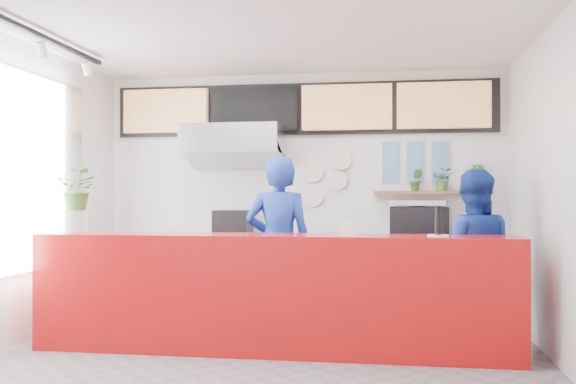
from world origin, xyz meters
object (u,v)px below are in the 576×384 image
Objects in this scene: panini_oven at (233,226)px; pepper_mill at (438,220)px; service_counter at (273,293)px; espresso_machine at (419,225)px; staff_right at (473,257)px; staff_center at (279,247)px.

pepper_mill reaches higher than panini_oven.
pepper_mill reaches higher than service_counter.
espresso_machine is 1.84m from pepper_mill.
panini_oven is at bearing 141.74° from pepper_mill.
espresso_machine is at bearing 0.17° from panini_oven.
service_counter is at bearing 23.53° from staff_right.
service_counter is 17.42× the size of pepper_mill.
pepper_mill is (0.08, -1.84, 0.13)m from espresso_machine.
service_counter is at bearing -125.81° from espresso_machine.
panini_oven is 1.46m from staff_center.
staff_right is at bearing 58.31° from pepper_mill.
staff_right reaches higher than service_counter.
espresso_machine is 1.34m from staff_right.
panini_oven is 1.66× the size of pepper_mill.
staff_right reaches higher than espresso_machine.
espresso_machine is 0.36× the size of staff_center.
pepper_mill is (1.51, -0.04, 0.69)m from service_counter.
panini_oven is 2.98m from staff_right.
pepper_mill reaches higher than espresso_machine.
panini_oven is 0.23× the size of staff_center.
staff_right is (1.89, 0.57, 0.31)m from service_counter.
staff_center is at bearing 6.50° from staff_right.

